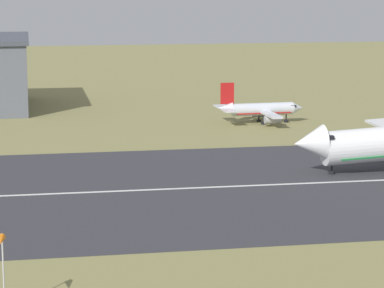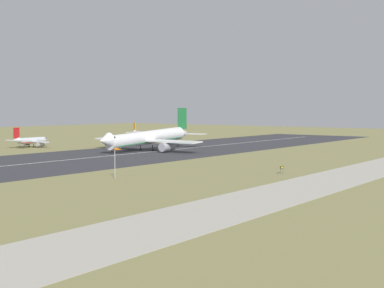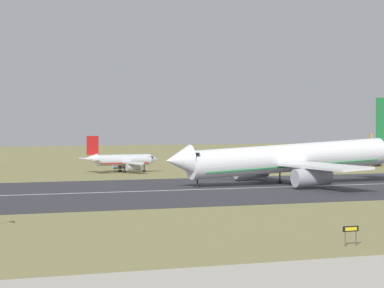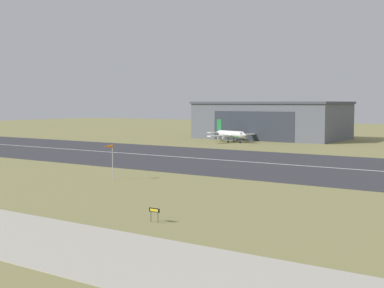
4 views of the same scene
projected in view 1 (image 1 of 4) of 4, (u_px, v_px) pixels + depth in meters
The scene contains 4 objects.
runway_strip at pixel (77, 193), 115.68m from camera, with size 383.09×54.11×0.06m, color #333338.
runway_centreline at pixel (77, 193), 115.68m from camera, with size 344.78×0.70×0.01m, color silver.
airplane_parked_centre at pixel (261, 110), 171.02m from camera, with size 16.84×17.37×7.86m.
windsock_pole at pixel (1, 245), 72.62m from camera, with size 0.67×2.35×6.69m.
Camera 1 is at (-5.74, -10.12, 27.01)m, focal length 85.00 mm.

